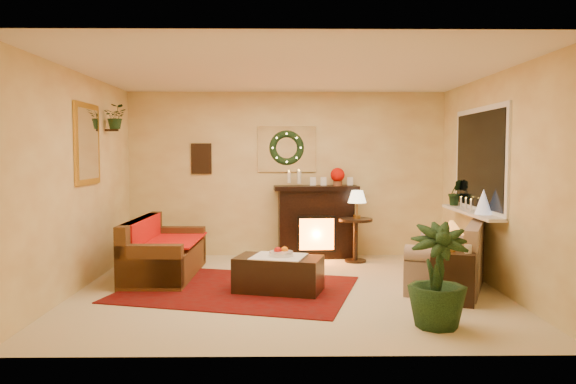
{
  "coord_description": "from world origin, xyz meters",
  "views": [
    {
      "loc": [
        -0.08,
        -6.67,
        1.64
      ],
      "look_at": [
        0.0,
        0.35,
        1.15
      ],
      "focal_mm": 35.0,
      "sensor_mm": 36.0,
      "label": 1
    }
  ],
  "objects_px": {
    "loveseat": "(447,253)",
    "coffee_table": "(279,274)",
    "fireplace": "(316,223)",
    "end_table_square": "(453,278)",
    "side_table_round": "(355,240)",
    "sofa": "(165,244)"
  },
  "relations": [
    {
      "from": "side_table_round",
      "to": "end_table_square",
      "type": "distance_m",
      "value": 2.42
    },
    {
      "from": "sofa",
      "to": "fireplace",
      "type": "height_order",
      "value": "fireplace"
    },
    {
      "from": "fireplace",
      "to": "side_table_round",
      "type": "bearing_deg",
      "value": -35.5
    },
    {
      "from": "sofa",
      "to": "coffee_table",
      "type": "height_order",
      "value": "sofa"
    },
    {
      "from": "loveseat",
      "to": "coffee_table",
      "type": "bearing_deg",
      "value": -150.81
    },
    {
      "from": "coffee_table",
      "to": "fireplace",
      "type": "bearing_deg",
      "value": 90.19
    },
    {
      "from": "side_table_round",
      "to": "end_table_square",
      "type": "height_order",
      "value": "side_table_round"
    },
    {
      "from": "side_table_round",
      "to": "loveseat",
      "type": "bearing_deg",
      "value": -60.63
    },
    {
      "from": "loveseat",
      "to": "side_table_round",
      "type": "height_order",
      "value": "loveseat"
    },
    {
      "from": "fireplace",
      "to": "end_table_square",
      "type": "xyz_separation_m",
      "value": [
        1.35,
        -2.65,
        -0.28
      ]
    },
    {
      "from": "sofa",
      "to": "coffee_table",
      "type": "bearing_deg",
      "value": -28.75
    },
    {
      "from": "loveseat",
      "to": "coffee_table",
      "type": "xyz_separation_m",
      "value": [
        -2.05,
        -0.22,
        -0.21
      ]
    },
    {
      "from": "side_table_round",
      "to": "fireplace",
      "type": "bearing_deg",
      "value": 148.18
    },
    {
      "from": "fireplace",
      "to": "side_table_round",
      "type": "distance_m",
      "value": 0.71
    },
    {
      "from": "sofa",
      "to": "coffee_table",
      "type": "xyz_separation_m",
      "value": [
        1.52,
        -0.88,
        -0.22
      ]
    },
    {
      "from": "loveseat",
      "to": "end_table_square",
      "type": "relative_size",
      "value": 2.43
    },
    {
      "from": "sofa",
      "to": "fireplace",
      "type": "bearing_deg",
      "value": 33.42
    },
    {
      "from": "loveseat",
      "to": "side_table_round",
      "type": "relative_size",
      "value": 2.09
    },
    {
      "from": "side_table_round",
      "to": "end_table_square",
      "type": "relative_size",
      "value": 1.16
    },
    {
      "from": "sofa",
      "to": "loveseat",
      "type": "bearing_deg",
      "value": -9.06
    },
    {
      "from": "fireplace",
      "to": "loveseat",
      "type": "bearing_deg",
      "value": -56.68
    },
    {
      "from": "side_table_round",
      "to": "end_table_square",
      "type": "bearing_deg",
      "value": -71.31
    }
  ]
}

